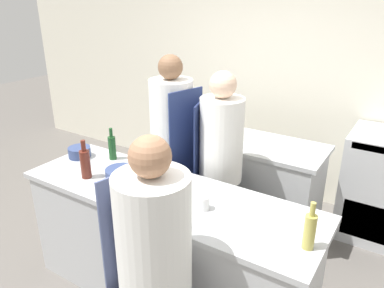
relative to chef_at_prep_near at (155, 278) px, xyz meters
name	(u,v)px	position (x,y,z in m)	size (l,w,h in m)	color
wall_back	(279,73)	(-0.38, 2.75, 0.60)	(8.00, 0.06, 2.80)	silver
prep_counter	(167,245)	(-0.38, 0.62, -0.34)	(2.25, 0.71, 0.92)	#B7BABC
pass_counter	(237,180)	(-0.41, 1.85, -0.34)	(1.67, 0.63, 0.92)	#B7BABC
chef_at_prep_near	(155,278)	(0.00, 0.00, 0.00)	(0.44, 0.42, 1.63)	black
chef_at_stove	(173,154)	(-0.78, 1.26, 0.08)	(0.43, 0.41, 1.77)	black
chef_at_pass_far	(220,171)	(-0.29, 1.25, 0.04)	(0.41, 0.40, 1.69)	black
bottle_olive_oil	(310,230)	(0.65, 0.55, 0.23)	(0.07, 0.07, 0.29)	#B2A84C
bottle_vinegar	(85,163)	(-1.03, 0.49, 0.23)	(0.08, 0.08, 0.30)	#5B2319
bottle_wine	(165,170)	(-0.47, 0.73, 0.22)	(0.07, 0.07, 0.27)	#2D5175
bottle_cooking_oil	(136,168)	(-0.65, 0.63, 0.23)	(0.06, 0.06, 0.29)	black
bottle_sauce	(112,147)	(-1.10, 0.85, 0.22)	(0.06, 0.06, 0.28)	#19471E
bowl_mixing_large	(121,173)	(-0.82, 0.64, 0.14)	(0.24, 0.24, 0.06)	navy
bowl_prep_small	(80,152)	(-1.37, 0.72, 0.16)	(0.19, 0.19, 0.09)	navy
cup	(203,203)	(-0.05, 0.58, 0.16)	(0.08, 0.08, 0.09)	white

